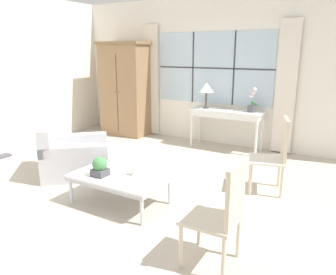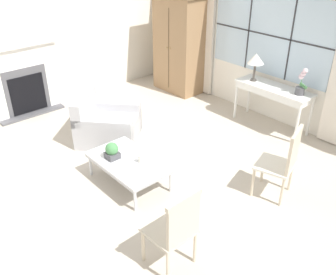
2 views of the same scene
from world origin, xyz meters
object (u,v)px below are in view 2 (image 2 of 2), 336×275
coffee_table (129,163)px  potted_plant_small (112,151)px  side_chair_wooden (284,160)px  potted_orchid (301,84)px  armoire (179,44)px  console_table (274,92)px  table_lamp (256,59)px  accent_chair_wooden (176,228)px  armchair_upholstered (107,125)px  fireplace (22,76)px  pillar_candle (141,159)px

coffee_table → potted_plant_small: potted_plant_small is taller
side_chair_wooden → potted_orchid: bearing=116.4°
armoire → console_table: bearing=0.9°
table_lamp → accent_chair_wooden: table_lamp is taller
table_lamp → coffee_table: table_lamp is taller
console_table → potted_orchid: 0.52m
armchair_upholstered → fireplace: bearing=-163.2°
armoire → armchair_upholstered: 2.60m
armoire → armchair_upholstered: bearing=-71.0°
fireplace → side_chair_wooden: bearing=16.9°
table_lamp → potted_orchid: table_lamp is taller
side_chair_wooden → console_table: bearing=128.5°
fireplace → armchair_upholstered: bearing=16.8°
console_table → potted_plant_small: bearing=-98.7°
armchair_upholstered → coffee_table: armchair_upholstered is taller
potted_orchid → coffee_table: bearing=-104.1°
armchair_upholstered → accent_chair_wooden: accent_chair_wooden is taller
fireplace → accent_chair_wooden: size_ratio=2.23×
armoire → pillar_candle: 3.54m
table_lamp → fireplace: bearing=-135.1°
coffee_table → potted_plant_small: (-0.19, -0.13, 0.15)m
fireplace → pillar_candle: fireplace is taller
console_table → armchair_upholstered: (-1.50, -2.39, -0.40)m
accent_chair_wooden → pillar_candle: (-1.33, 0.60, -0.11)m
armoire → potted_orchid: bearing=1.3°
potted_orchid → accent_chair_wooden: bearing=-77.3°
potted_orchid → potted_plant_small: (-0.91, -3.00, -0.43)m
fireplace → pillar_candle: bearing=3.3°
potted_plant_small → potted_orchid: bearing=73.1°
potted_orchid → pillar_candle: (-0.57, -2.78, -0.49)m
console_table → coffee_table: console_table is taller
pillar_candle → potted_orchid: bearing=78.4°
fireplace → armoire: (1.02, 2.91, 0.26)m
potted_plant_small → pillar_candle: bearing=32.8°
armoire → armchair_upholstered: size_ratio=1.56×
accent_chair_wooden → potted_plant_small: (-1.67, 0.38, -0.05)m
table_lamp → armchair_upholstered: 2.74m
console_table → armchair_upholstered: bearing=-122.1°
fireplace → armchair_upholstered: 1.97m
potted_orchid → accent_chair_wooden: potted_orchid is taller
armoire → console_table: (2.31, 0.04, -0.34)m
console_table → accent_chair_wooden: (1.22, -3.36, -0.12)m
fireplace → console_table: (3.34, 2.95, -0.08)m
console_table → side_chair_wooden: (1.24, -1.55, -0.11)m
table_lamp → accent_chair_wooden: (1.63, -3.32, -0.59)m
console_table → potted_orchid: potted_orchid is taller
potted_orchid → coffee_table: potted_orchid is taller
pillar_candle → armchair_upholstered: bearing=165.2°
fireplace → coffee_table: fireplace is taller
side_chair_wooden → accent_chair_wooden: size_ratio=1.04×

